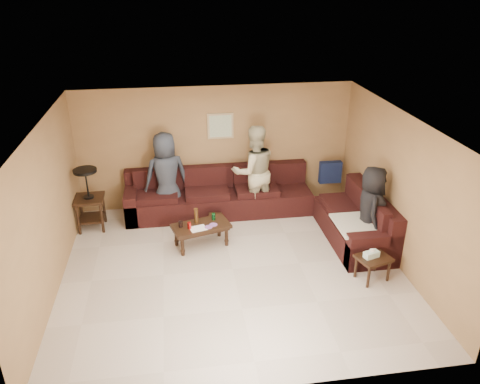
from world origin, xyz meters
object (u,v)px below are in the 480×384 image
at_px(coffee_table, 201,228).
at_px(side_table_right, 373,260).
at_px(person_middle, 254,171).
at_px(end_table_left, 89,198).
at_px(person_left, 166,176).
at_px(waste_bin, 215,222).
at_px(person_right, 370,210).
at_px(sectional_sofa, 264,207).

distance_m(coffee_table, side_table_right, 2.97).
bearing_deg(person_middle, coffee_table, 33.48).
bearing_deg(end_table_left, person_left, 10.68).
xyz_separation_m(side_table_right, waste_bin, (-2.30, 1.97, -0.22)).
relative_size(person_middle, person_right, 1.19).
xyz_separation_m(sectional_sofa, coffee_table, (-1.27, -0.69, 0.03)).
height_order(waste_bin, person_right, person_right).
distance_m(side_table_right, person_right, 1.00).
xyz_separation_m(sectional_sofa, person_right, (1.60, -1.25, 0.46)).
bearing_deg(person_middle, side_table_right, 110.65).
relative_size(waste_bin, person_left, 0.17).
bearing_deg(person_middle, end_table_left, -7.51).
xyz_separation_m(end_table_left, side_table_right, (4.62, -2.37, -0.27)).
height_order(coffee_table, person_left, person_left).
distance_m(person_middle, person_right, 2.39).
bearing_deg(side_table_right, person_middle, 120.47).
bearing_deg(sectional_sofa, person_right, -37.86).
distance_m(end_table_left, waste_bin, 2.41).
bearing_deg(coffee_table, person_left, 114.78).
xyz_separation_m(end_table_left, person_middle, (3.16, 0.13, 0.29)).
relative_size(end_table_left, waste_bin, 4.13).
height_order(end_table_left, person_left, person_left).
bearing_deg(waste_bin, side_table_right, -40.58).
xyz_separation_m(person_left, person_right, (3.44, -1.78, -0.09)).
bearing_deg(sectional_sofa, end_table_left, 175.53).
relative_size(person_left, person_middle, 0.94).
height_order(waste_bin, person_left, person_left).
bearing_deg(waste_bin, person_middle, 32.22).
relative_size(sectional_sofa, coffee_table, 4.22).
relative_size(end_table_left, person_left, 0.69).
bearing_deg(person_right, coffee_table, 93.26).
relative_size(side_table_right, waste_bin, 2.03).
height_order(person_left, person_middle, person_middle).
bearing_deg(person_right, sectional_sofa, 66.36).
relative_size(end_table_left, person_right, 0.77).
height_order(end_table_left, person_right, person_right).
height_order(person_middle, person_right, person_middle).
relative_size(sectional_sofa, person_left, 2.66).
distance_m(waste_bin, person_right, 2.87).
distance_m(end_table_left, person_left, 1.50).
bearing_deg(person_right, person_middle, 61.00).
distance_m(sectional_sofa, coffee_table, 1.45).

